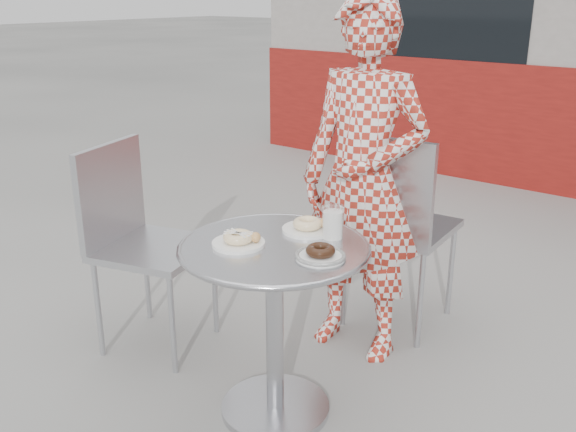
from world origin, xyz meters
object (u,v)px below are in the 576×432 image
Objects in this scene: chair_left at (155,287)px; plate_near at (239,240)px; plate_far at (308,226)px; chair_far at (398,265)px; plate_checker at (320,254)px; seated_person at (363,182)px; bistro_table at (274,288)px; milk_cup at (333,223)px.

plate_near is at bearing -118.49° from chair_left.
plate_far and plate_near have the same top height.
chair_far is 5.53× the size of plate_checker.
seated_person is 0.66m from plate_checker.
plate_near is at bearing 79.85° from chair_far.
bistro_table is 0.75× the size of chair_left.
chair_far reaches higher than plate_checker.
plate_checker reaches higher than bistro_table.
plate_near is at bearing -112.38° from plate_far.
chair_far is 0.58m from seated_person.
milk_cup is at bearing 56.49° from bistro_table.
chair_left is 1.00m from milk_cup.
bistro_table is at bearing 38.81° from plate_near.
milk_cup is at bearing -0.62° from plate_far.
plate_far is at bearing 179.38° from milk_cup.
chair_far reaches higher than plate_far.
seated_person is at bearing 94.42° from plate_far.
chair_left reaches higher than plate_far.
bistro_table is 5.71× the size of milk_cup.
milk_cup is (-0.07, 0.18, 0.04)m from plate_checker.
bistro_table is 0.23m from plate_near.
plate_near is 0.30m from plate_checker.
plate_near is at bearing -141.19° from bistro_table.
seated_person reaches higher than plate_near.
chair_left is 4.92× the size of plate_near.
chair_far is 7.85× the size of milk_cup.
plate_near is (-0.10, -1.01, 0.42)m from chair_far.
chair_left is 0.80m from plate_near.
bistro_table is at bearing 85.24° from chair_far.
plate_near is at bearing -100.01° from seated_person.
chair_left is 7.57× the size of milk_cup.
plate_far is 0.26m from plate_checker.
bistro_table is 0.45× the size of seated_person.
plate_far is at bearing -97.31° from chair_left.
plate_far is at bearing 86.05° from bistro_table.
chair_far is 1.04m from plate_checker.
bistro_table is at bearing -123.51° from milk_cup.
plate_checker is at bearing -74.40° from seated_person.
plate_near is 0.34m from milk_cup.
plate_checker is (0.18, -0.18, -0.00)m from plate_far.
plate_checker is at bearing -109.97° from chair_left.
bistro_table is 0.27m from plate_far.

